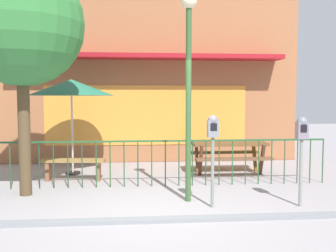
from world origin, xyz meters
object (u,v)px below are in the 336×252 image
Objects in this scene: parking_meter_far at (302,137)px; street_lamp at (189,65)px; patio_bench at (73,165)px; parking_meter_near at (213,136)px; patio_umbrella at (71,88)px; street_tree at (21,25)px; picnic_table_left at (229,148)px.

street_lamp is at bearing 165.40° from parking_meter_far.
patio_bench is 0.91× the size of parking_meter_near.
patio_umbrella is 1.61× the size of patio_bench.
street_tree is at bearing -106.18° from patio_umbrella.
patio_umbrella is 4.24m from parking_meter_near.
parking_meter_far reaches higher than picnic_table_left.
patio_umbrella is 0.63× the size of street_lamp.
street_tree reaches higher than picnic_table_left.
parking_meter_far is at bearing -2.59° from parking_meter_near.
patio_bench is at bearing 150.08° from parking_meter_far.
parking_meter_near reaches higher than picnic_table_left.
street_tree is at bearing -158.53° from picnic_table_left.
parking_meter_far is (4.17, -2.40, 0.83)m from patio_bench.
street_tree is at bearing -119.73° from patio_bench.
parking_meter_far is at bearing -29.92° from patio_bench.
street_lamp is (2.44, -2.65, 0.33)m from patio_umbrella.
parking_meter_far is at bearing -13.56° from street_tree.
patio_umbrella reaches higher than picnic_table_left.
patio_umbrella is (-3.78, 0.25, 1.47)m from picnic_table_left.
street_tree reaches higher than parking_meter_near.
patio_umbrella is at bearing 143.94° from parking_meter_far.
patio_bench is at bearing -172.41° from picnic_table_left.
street_lamp is (-1.34, -2.40, 1.80)m from picnic_table_left.
patio_umbrella reaches higher than parking_meter_far.
patio_bench is 0.39× the size of street_lamp.
parking_meter_far is 0.42× the size of street_lamp.
street_lamp is (-0.35, 0.42, 1.20)m from parking_meter_near.
parking_meter_near reaches higher than parking_meter_far.
picnic_table_left is 0.41× the size of street_tree.
patio_bench is (-3.65, -0.49, -0.26)m from picnic_table_left.
picnic_table_left is 3.28m from street_lamp.
patio_umbrella is at bearing 100.20° from patio_bench.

